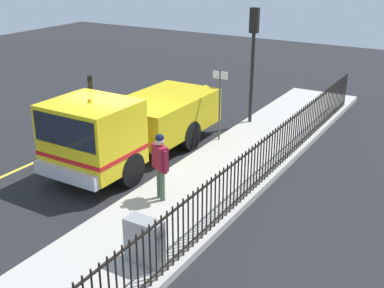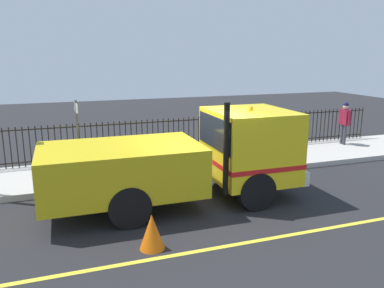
% 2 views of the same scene
% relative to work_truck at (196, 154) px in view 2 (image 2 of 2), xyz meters
% --- Properties ---
extents(ground_plane, '(46.44, 46.44, 0.00)m').
position_rel_work_truck_xyz_m(ground_plane, '(-0.01, -0.17, -1.26)').
color(ground_plane, '#232326').
rests_on(ground_plane, ground).
extents(sidewalk_slab, '(2.84, 21.11, 0.18)m').
position_rel_work_truck_xyz_m(sidewalk_slab, '(2.91, -0.17, -1.17)').
color(sidewalk_slab, '#B7B2A8').
rests_on(sidewalk_slab, ground).
extents(lane_marking, '(0.12, 19.00, 0.01)m').
position_rel_work_truck_xyz_m(lane_marking, '(-2.51, -0.17, -1.25)').
color(lane_marking, yellow).
rests_on(lane_marking, ground).
extents(work_truck, '(2.35, 6.53, 2.69)m').
position_rel_work_truck_xyz_m(work_truck, '(0.00, 0.00, 0.00)').
color(work_truck, yellow).
rests_on(work_truck, ground).
extents(worker_standing, '(0.58, 0.43, 1.76)m').
position_rel_work_truck_xyz_m(worker_standing, '(2.37, -1.71, -0.00)').
color(worker_standing, maroon).
rests_on(worker_standing, sidewalk_slab).
extents(pedestrian_distant, '(0.63, 0.26, 1.70)m').
position_rel_work_truck_xyz_m(pedestrian_distant, '(3.43, -7.56, -0.04)').
color(pedestrian_distant, maroon).
rests_on(pedestrian_distant, sidewalk_slab).
extents(iron_fence, '(0.04, 17.98, 1.33)m').
position_rel_work_truck_xyz_m(iron_fence, '(4.18, -0.17, -0.41)').
color(iron_fence, black).
rests_on(iron_fence, sidewalk_slab).
extents(utility_cabinet, '(0.78, 0.37, 0.97)m').
position_rel_work_truck_xyz_m(utility_cabinet, '(3.63, -4.13, -0.60)').
color(utility_cabinet, gray).
rests_on(utility_cabinet, sidewalk_slab).
extents(traffic_cone, '(0.50, 0.50, 0.72)m').
position_rel_work_truck_xyz_m(traffic_cone, '(-2.10, 1.68, -0.90)').
color(traffic_cone, orange).
rests_on(traffic_cone, ground).
extents(street_sign, '(0.50, 0.06, 2.39)m').
position_rel_work_truck_xyz_m(street_sign, '(1.64, 2.78, 0.41)').
color(street_sign, '#4C4C4C').
rests_on(street_sign, sidewalk_slab).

